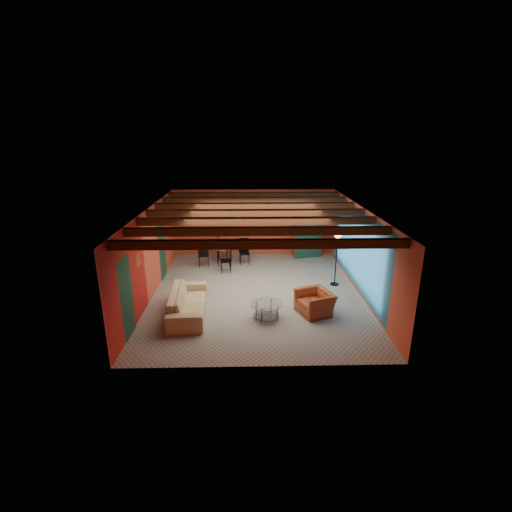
{
  "coord_description": "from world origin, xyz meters",
  "views": [
    {
      "loc": [
        -0.27,
        -10.95,
        4.85
      ],
      "look_at": [
        0.0,
        0.2,
        1.15
      ],
      "focal_mm": 26.11,
      "sensor_mm": 36.0,
      "label": 1
    }
  ],
  "objects_px": {
    "armchair": "(315,302)",
    "armoire": "(308,232)",
    "coffee_table": "(267,311)",
    "dining_table": "(224,252)",
    "potted_plant": "(309,203)",
    "floor_lamp": "(336,259)",
    "vase": "(224,237)",
    "sofa": "(188,302)"
  },
  "relations": [
    {
      "from": "coffee_table",
      "to": "vase",
      "type": "distance_m",
      "value": 4.71
    },
    {
      "from": "floor_lamp",
      "to": "potted_plant",
      "type": "bearing_deg",
      "value": 98.15
    },
    {
      "from": "potted_plant",
      "to": "floor_lamp",
      "type": "bearing_deg",
      "value": -81.85
    },
    {
      "from": "armchair",
      "to": "dining_table",
      "type": "bearing_deg",
      "value": -166.57
    },
    {
      "from": "coffee_table",
      "to": "armchair",
      "type": "bearing_deg",
      "value": 12.24
    },
    {
      "from": "sofa",
      "to": "vase",
      "type": "distance_m",
      "value": 4.21
    },
    {
      "from": "vase",
      "to": "dining_table",
      "type": "bearing_deg",
      "value": 0.0
    },
    {
      "from": "armoire",
      "to": "floor_lamp",
      "type": "xyz_separation_m",
      "value": [
        0.45,
        -3.14,
        -0.1
      ]
    },
    {
      "from": "coffee_table",
      "to": "sofa",
      "type": "bearing_deg",
      "value": 171.27
    },
    {
      "from": "armoire",
      "to": "potted_plant",
      "type": "distance_m",
      "value": 1.21
    },
    {
      "from": "potted_plant",
      "to": "dining_table",
      "type": "bearing_deg",
      "value": -162.23
    },
    {
      "from": "armchair",
      "to": "armoire",
      "type": "relative_size",
      "value": 0.5
    },
    {
      "from": "sofa",
      "to": "floor_lamp",
      "type": "distance_m",
      "value": 5.04
    },
    {
      "from": "armoire",
      "to": "potted_plant",
      "type": "bearing_deg",
      "value": 0.0
    },
    {
      "from": "potted_plant",
      "to": "vase",
      "type": "xyz_separation_m",
      "value": [
        -3.36,
        -1.08,
        -1.09
      ]
    },
    {
      "from": "floor_lamp",
      "to": "vase",
      "type": "xyz_separation_m",
      "value": [
        -3.81,
        2.06,
        0.21
      ]
    },
    {
      "from": "coffee_table",
      "to": "potted_plant",
      "type": "xyz_separation_m",
      "value": [
        1.96,
        5.48,
        1.97
      ]
    },
    {
      "from": "coffee_table",
      "to": "armoire",
      "type": "xyz_separation_m",
      "value": [
        1.96,
        5.48,
        0.76
      ]
    },
    {
      "from": "coffee_table",
      "to": "vase",
      "type": "bearing_deg",
      "value": 107.66
    },
    {
      "from": "armchair",
      "to": "floor_lamp",
      "type": "xyz_separation_m",
      "value": [
        1.03,
        2.04,
        0.57
      ]
    },
    {
      "from": "sofa",
      "to": "armchair",
      "type": "distance_m",
      "value": 3.57
    },
    {
      "from": "coffee_table",
      "to": "potted_plant",
      "type": "relative_size",
      "value": 2.02
    },
    {
      "from": "coffee_table",
      "to": "vase",
      "type": "relative_size",
      "value": 4.35
    },
    {
      "from": "dining_table",
      "to": "vase",
      "type": "bearing_deg",
      "value": 0.0
    },
    {
      "from": "coffee_table",
      "to": "dining_table",
      "type": "relative_size",
      "value": 0.46
    },
    {
      "from": "coffee_table",
      "to": "dining_table",
      "type": "bearing_deg",
      "value": 107.66
    },
    {
      "from": "dining_table",
      "to": "sofa",
      "type": "bearing_deg",
      "value": -100.89
    },
    {
      "from": "potted_plant",
      "to": "vase",
      "type": "height_order",
      "value": "potted_plant"
    },
    {
      "from": "floor_lamp",
      "to": "potted_plant",
      "type": "xyz_separation_m",
      "value": [
        -0.45,
        3.14,
        1.31
      ]
    },
    {
      "from": "coffee_table",
      "to": "potted_plant",
      "type": "bearing_deg",
      "value": 70.32
    },
    {
      "from": "floor_lamp",
      "to": "potted_plant",
      "type": "distance_m",
      "value": 3.43
    },
    {
      "from": "coffee_table",
      "to": "potted_plant",
      "type": "height_order",
      "value": "potted_plant"
    },
    {
      "from": "armoire",
      "to": "potted_plant",
      "type": "height_order",
      "value": "potted_plant"
    },
    {
      "from": "armchair",
      "to": "potted_plant",
      "type": "bearing_deg",
      "value": 152.9
    },
    {
      "from": "armchair",
      "to": "vase",
      "type": "height_order",
      "value": "vase"
    },
    {
      "from": "dining_table",
      "to": "potted_plant",
      "type": "xyz_separation_m",
      "value": [
        3.36,
        1.08,
        1.7
      ]
    },
    {
      "from": "dining_table",
      "to": "vase",
      "type": "xyz_separation_m",
      "value": [
        0.0,
        0.0,
        0.6
      ]
    },
    {
      "from": "coffee_table",
      "to": "dining_table",
      "type": "distance_m",
      "value": 4.63
    },
    {
      "from": "vase",
      "to": "coffee_table",
      "type": "bearing_deg",
      "value": -72.34
    },
    {
      "from": "armoire",
      "to": "armchair",
      "type": "bearing_deg",
      "value": -111.71
    },
    {
      "from": "armchair",
      "to": "armoire",
      "type": "xyz_separation_m",
      "value": [
        0.58,
        5.18,
        0.67
      ]
    },
    {
      "from": "potted_plant",
      "to": "armchair",
      "type": "bearing_deg",
      "value": -96.38
    }
  ]
}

